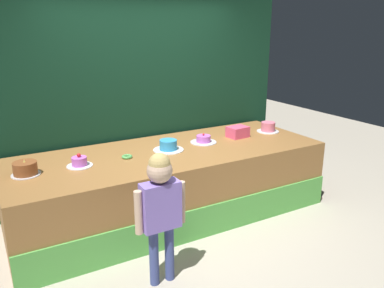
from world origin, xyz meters
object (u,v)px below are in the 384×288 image
(cake_far_left, at_px, (25,169))
(cake_center, at_px, (168,146))
(donut, at_px, (127,157))
(child_figure, at_px, (160,202))
(pink_box, at_px, (238,132))
(cake_left, at_px, (79,162))
(cake_right, at_px, (203,140))
(cake_far_right, at_px, (268,127))

(cake_far_left, relative_size, cake_center, 0.77)
(donut, bearing_deg, child_figure, -96.58)
(pink_box, bearing_deg, child_figure, -144.20)
(cake_left, distance_m, cake_right, 1.54)
(child_figure, relative_size, cake_right, 3.72)
(pink_box, relative_size, cake_right, 0.78)
(donut, xyz_separation_m, cake_right, (1.03, 0.09, 0.02))
(pink_box, bearing_deg, cake_center, -176.78)
(donut, bearing_deg, pink_box, 2.97)
(cake_left, height_order, cake_center, cake_left)
(pink_box, height_order, donut, pink_box)
(cake_far_left, bearing_deg, donut, -0.43)
(pink_box, distance_m, cake_far_left, 2.56)
(cake_left, height_order, cake_right, cake_left)
(cake_far_left, distance_m, cake_left, 0.51)
(cake_far_left, distance_m, cake_center, 1.54)
(donut, relative_size, cake_right, 0.36)
(cake_far_right, bearing_deg, child_figure, -150.93)
(pink_box, height_order, cake_left, same)
(cake_far_right, bearing_deg, cake_far_left, -178.48)
(pink_box, xyz_separation_m, cake_left, (-2.05, -0.08, -0.03))
(cake_right, xyz_separation_m, cake_far_right, (1.03, 0.00, 0.02))
(cake_center, xyz_separation_m, cake_far_right, (1.54, 0.07, 0.01))
(child_figure, height_order, cake_left, child_figure)
(child_figure, height_order, cake_far_right, child_figure)
(cake_center, bearing_deg, cake_right, 7.07)
(cake_left, xyz_separation_m, cake_center, (1.03, 0.03, 0.01))
(child_figure, xyz_separation_m, cake_center, (0.64, 1.15, 0.08))
(cake_left, distance_m, cake_far_right, 2.57)
(donut, height_order, cake_left, cake_left)
(cake_right, bearing_deg, cake_far_right, 0.18)
(cake_far_left, distance_m, cake_right, 2.05)
(cake_center, relative_size, cake_right, 1.09)
(pink_box, height_order, cake_center, pink_box)
(cake_center, relative_size, cake_far_right, 1.18)
(cake_right, bearing_deg, cake_far_left, -177.82)
(cake_far_left, xyz_separation_m, cake_right, (2.05, 0.08, -0.03))
(cake_far_left, relative_size, cake_left, 1.03)
(cake_center, bearing_deg, pink_box, 3.22)
(cake_left, bearing_deg, donut, 0.38)
(cake_far_left, xyz_separation_m, cake_left, (0.51, -0.01, -0.02))
(child_figure, xyz_separation_m, pink_box, (1.67, 1.20, 0.09))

